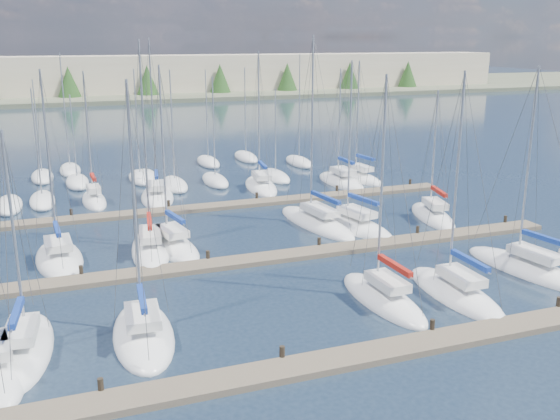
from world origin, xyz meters
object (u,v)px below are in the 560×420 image
object	(u,v)px
sailboat_f	(528,269)
sailboat_o	(157,197)
sailboat_n	(94,200)
sailboat_c	(143,334)
sailboat_q	(341,181)
sailboat_p	(261,186)
sailboat_e	(455,293)
sailboat_l	(353,225)
sailboat_j	(171,245)
sailboat_h	(59,259)
sailboat_d	(383,298)
sailboat_m	(433,216)
sailboat_b	(25,350)
sailboat_r	(359,178)
sailboat_i	(151,248)
sailboat_k	(316,223)

from	to	relation	value
sailboat_f	sailboat_o	bearing A→B (deg)	116.10
sailboat_n	sailboat_c	size ratio (longest dim) A/B	0.93
sailboat_q	sailboat_n	size ratio (longest dim) A/B	0.99
sailboat_p	sailboat_e	bearing A→B (deg)	-78.72
sailboat_l	sailboat_n	size ratio (longest dim) A/B	1.09
sailboat_j	sailboat_o	bearing A→B (deg)	74.02
sailboat_e	sailboat_l	bearing A→B (deg)	88.51
sailboat_q	sailboat_c	bearing A→B (deg)	-131.58
sailboat_h	sailboat_q	size ratio (longest dim) A/B	1.09
sailboat_p	sailboat_q	xyz separation A→B (m)	(8.37, -0.79, -0.01)
sailboat_d	sailboat_m	bearing A→B (deg)	46.08
sailboat_b	sailboat_q	bearing A→B (deg)	48.21
sailboat_r	sailboat_b	bearing A→B (deg)	-146.56
sailboat_i	sailboat_d	xyz separation A→B (m)	(10.90, -13.27, -0.01)
sailboat_f	sailboat_n	distance (m)	36.79
sailboat_q	sailboat_j	bearing A→B (deg)	-145.14
sailboat_o	sailboat_n	bearing A→B (deg)	-178.32
sailboat_r	sailboat_d	size ratio (longest dim) A/B	0.97
sailboat_h	sailboat_i	size ratio (longest dim) A/B	0.88
sailboat_o	sailboat_r	bearing A→B (deg)	9.95
sailboat_d	sailboat_n	world-z (taller)	sailboat_d
sailboat_p	sailboat_n	size ratio (longest dim) A/B	1.13
sailboat_q	sailboat_e	distance (m)	29.05
sailboat_n	sailboat_e	xyz separation A→B (m)	(17.93, -29.04, -0.02)
sailboat_l	sailboat_o	world-z (taller)	sailboat_o
sailboat_k	sailboat_o	world-z (taller)	sailboat_k
sailboat_k	sailboat_d	distance (m)	15.22
sailboat_m	sailboat_l	bearing A→B (deg)	-166.34
sailboat_l	sailboat_f	bearing A→B (deg)	-75.30
sailboat_n	sailboat_q	bearing A→B (deg)	-3.30
sailboat_f	sailboat_d	distance (m)	10.97
sailboat_e	sailboat_b	bearing A→B (deg)	177.39
sailboat_e	sailboat_m	bearing A→B (deg)	61.64
sailboat_d	sailboat_r	bearing A→B (deg)	63.51
sailboat_j	sailboat_c	size ratio (longest dim) A/B	1.01
sailboat_f	sailboat_d	xyz separation A→B (m)	(-10.94, -0.91, 0.01)
sailboat_f	sailboat_d	bearing A→B (deg)	175.55
sailboat_f	sailboat_o	distance (m)	32.82
sailboat_r	sailboat_l	xyz separation A→B (m)	(-8.27, -15.02, -0.02)
sailboat_h	sailboat_k	xyz separation A→B (m)	(19.39, 1.71, 0.01)
sailboat_r	sailboat_i	world-z (taller)	sailboat_i
sailboat_p	sailboat_n	bearing A→B (deg)	-172.34
sailboat_l	sailboat_i	bearing A→B (deg)	169.12
sailboat_b	sailboat_i	size ratio (longest dim) A/B	0.75
sailboat_h	sailboat_k	world-z (taller)	sailboat_k
sailboat_h	sailboat_j	bearing A→B (deg)	-1.98
sailboat_d	sailboat_b	bearing A→B (deg)	176.45
sailboat_d	sailboat_n	xyz separation A→B (m)	(-13.61, 28.32, 0.02)
sailboat_k	sailboat_d	size ratio (longest dim) A/B	1.15
sailboat_m	sailboat_q	size ratio (longest dim) A/B	0.91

